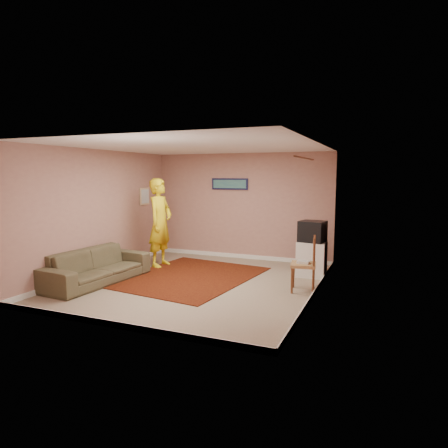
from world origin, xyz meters
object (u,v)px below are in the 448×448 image
at_px(tv_cabinet, 312,259).
at_px(chair_a, 307,249).
at_px(sofa, 97,266).
at_px(crt_tv, 312,231).
at_px(person, 160,223).
at_px(chair_b, 303,258).

height_order(tv_cabinet, chair_a, chair_a).
xyz_separation_m(chair_a, sofa, (-3.62, -2.25, -0.21)).
xyz_separation_m(crt_tv, person, (-3.35, -0.40, 0.07)).
height_order(crt_tv, sofa, crt_tv).
bearing_deg(tv_cabinet, crt_tv, 170.43).
distance_m(crt_tv, sofa, 4.34).
height_order(tv_cabinet, crt_tv, crt_tv).
xyz_separation_m(tv_cabinet, crt_tv, (-0.00, 0.00, 0.57)).
relative_size(chair_b, person, 0.27).
bearing_deg(crt_tv, tv_cabinet, -0.00).
distance_m(chair_b, sofa, 3.93).
distance_m(chair_a, person, 3.30).
bearing_deg(chair_a, tv_cabinet, -67.22).
distance_m(tv_cabinet, chair_a, 0.26).
xyz_separation_m(tv_cabinet, chair_b, (0.05, -1.14, 0.25)).
relative_size(chair_a, person, 0.25).
xyz_separation_m(tv_cabinet, chair_a, (-0.13, 0.15, 0.17)).
relative_size(crt_tv, sofa, 0.25).
bearing_deg(chair_a, crt_tv, -68.15).
bearing_deg(person, chair_a, -80.54).
xyz_separation_m(crt_tv, chair_b, (0.05, -1.14, -0.32)).
relative_size(crt_tv, person, 0.28).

